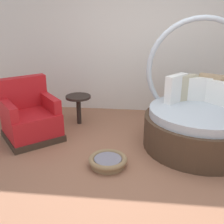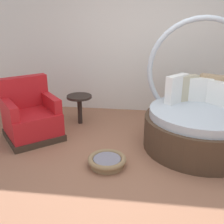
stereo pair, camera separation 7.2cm
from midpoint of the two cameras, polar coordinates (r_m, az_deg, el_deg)
ground_plane at (r=3.68m, az=5.19°, el=-11.30°), size 8.00×8.00×0.02m
back_wall at (r=5.36m, az=6.40°, el=16.93°), size 8.00×0.12×3.20m
round_daybed at (r=4.22m, az=17.26°, el=-1.54°), size 1.61×1.61×1.87m
red_armchair at (r=4.49m, az=-17.19°, el=-1.23°), size 1.12×1.12×0.94m
pet_basket at (r=3.63m, az=-1.44°, el=-10.20°), size 0.51×0.51×0.13m
side_table at (r=4.84m, az=-7.47°, el=2.32°), size 0.44×0.44×0.52m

